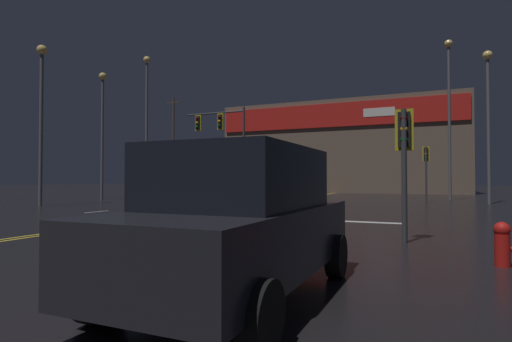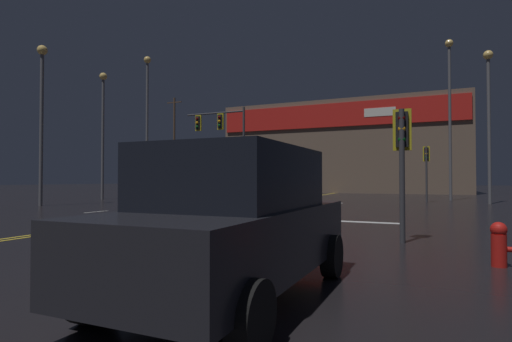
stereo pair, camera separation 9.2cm
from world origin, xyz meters
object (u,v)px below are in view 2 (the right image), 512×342
Objects in this scene: traffic_signal_median at (220,131)px; parked_car at (235,221)px; traffic_signal_corner_southeast at (402,144)px; streetlight_far_right at (489,106)px; streetlight_near_left at (103,119)px; streetlight_far_left at (147,110)px; fire_hydrant at (499,243)px; streetlight_near_right at (450,100)px; traffic_signal_corner_northwest at (195,171)px; traffic_signal_corner_northeast at (426,161)px; streetlight_median_approach at (42,103)px.

traffic_signal_median reaches higher than parked_car.
parked_car is (-1.68, -5.47, -1.37)m from traffic_signal_corner_southeast.
streetlight_far_right is 2.18× the size of parked_car.
streetlight_near_left is 3.50m from streetlight_far_left.
fire_hydrant is at bearing 44.61° from parked_car.
traffic_signal_corner_northwest is at bearing -174.05° from streetlight_near_right.
fire_hydrant is 4.73m from parked_car.
traffic_signal_corner_northwest is 22.41m from streetlight_far_right.
traffic_signal_corner_northeast reaches higher than parked_car.
streetlight_far_right is (3.93, 17.92, 3.70)m from traffic_signal_corner_southeast.
streetlight_near_left is 26.53m from streetlight_far_right.
traffic_signal_corner_southeast is 25.93m from streetlight_near_left.
traffic_signal_corner_northeast is at bearing 13.60° from streetlight_near_left.
streetlight_median_approach is 26.48m from streetlight_far_right.
traffic_signal_corner_northwest is 0.27× the size of streetlight_far_left.
traffic_signal_corner_southeast is at bearing -91.21° from traffic_signal_corner_northeast.
streetlight_near_right reaches higher than traffic_signal_median.
streetlight_far_right is at bearing -4.15° from traffic_signal_corner_northwest.
streetlight_median_approach reaches higher than traffic_signal_corner_southeast.
traffic_signal_corner_southeast is (11.13, -11.37, -2.12)m from traffic_signal_median.
traffic_signal_corner_northwest is 0.83× the size of traffic_signal_corner_northeast.
fire_hydrant is (12.79, -13.54, -4.03)m from traffic_signal_median.
traffic_signal_corner_northwest is 0.26× the size of streetlight_near_right.
traffic_signal_corner_northeast is (18.49, -1.12, 0.47)m from traffic_signal_corner_northwest.
traffic_signal_corner_northwest is 0.97× the size of traffic_signal_corner_southeast.
streetlight_near_right reaches higher than streetlight_near_left.
traffic_signal_corner_northeast is at bearing 88.79° from traffic_signal_corner_southeast.
streetlight_far_right is (1.99, -3.69, -1.17)m from streetlight_near_right.
traffic_signal_corner_southeast is 22.24m from streetlight_near_right.
streetlight_median_approach is 2.12× the size of parked_car.
fire_hydrant is at bearing -20.48° from streetlight_median_approach.
streetlight_near_left is 2.23× the size of parked_car.
streetlight_far_right is at bearing 83.56° from fire_hydrant.
streetlight_near_left is (-22.13, 12.96, 3.81)m from traffic_signal_corner_southeast.
streetlight_near_right is at bearing 89.32° from fire_hydrant.
streetlight_near_right is 26.77m from streetlight_median_approach.
parked_car is (17.92, -11.24, -4.91)m from streetlight_median_approach.
traffic_signal_corner_northwest is at bearing 123.31° from parked_car.
streetlight_near_left is 12.69× the size of fire_hydrant.
streetlight_far_right is at bearing 23.52° from traffic_signal_median.
streetlight_median_approach is at bearing -146.53° from traffic_signal_median.
streetlight_near_left reaches higher than parked_car.
streetlight_far_right reaches higher than fire_hydrant.
streetlight_near_right is at bearing 84.87° from traffic_signal_corner_southeast.
streetlight_median_approach reaches higher than traffic_signal_corner_northeast.
fire_hydrant is at bearing -86.46° from traffic_signal_corner_northeast.
streetlight_far_left reaches higher than streetlight_near_left.
traffic_signal_corner_northwest is at bearing 132.84° from traffic_signal_corner_southeast.
streetlight_median_approach is (2.53, -7.19, -0.26)m from streetlight_near_left.
streetlight_near_right is (1.55, 3.21, 4.48)m from traffic_signal_corner_northeast.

